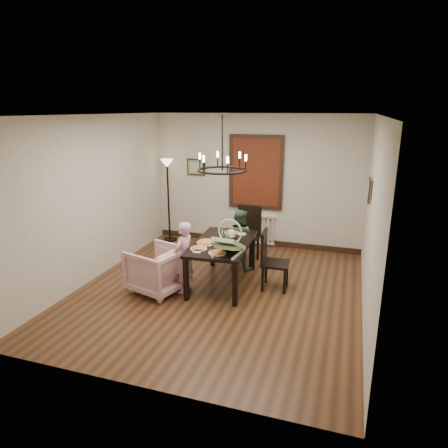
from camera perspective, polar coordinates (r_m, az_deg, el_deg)
The scene contains 17 objects.
room_shell at distance 6.53m, azimuth 0.20°, elevation 2.99°, with size 4.51×5.00×2.81m.
dining_table at distance 6.68m, azimuth -0.22°, elevation -3.27°, with size 1.00×1.65×0.75m.
chair_far at distance 7.69m, azimuth 3.03°, elevation -1.57°, with size 0.48×0.48×1.10m, color black, non-canonical shape.
chair_right at distance 6.62m, azimuth 7.38°, elevation -5.16°, with size 0.44×0.44×0.99m, color black, non-canonical shape.
armchair at distance 6.62m, azimuth -9.48°, elevation -6.42°, with size 0.80×0.82×0.75m, color #D9A6AB.
elderly_woman at distance 6.49m, azimuth -5.76°, elevation -5.60°, with size 0.36×0.24×0.98m, color #D495B8.
seated_man at distance 7.40m, azimuth 2.17°, elevation -2.91°, with size 0.46×0.36×0.94m, color #375D3B.
baby_bouncer at distance 6.06m, azimuth 0.71°, elevation -2.62°, with size 0.41×0.57×0.37m, color #A9D492, non-canonical shape.
salad_bowl at distance 6.55m, azimuth -0.82°, elevation -2.54°, with size 0.30×0.30×0.07m, color white.
pizza_platter at distance 6.59m, azimuth -2.52°, elevation -2.60°, with size 0.32×0.32×0.04m, color tan.
drinking_glass at distance 6.78m, azimuth 0.32°, elevation -1.57°, with size 0.07×0.07×0.15m, color silver.
window_blinds at distance 8.48m, azimuth 4.56°, elevation 7.38°, with size 1.00×0.03×1.40m, color maroon.
radiator at distance 8.77m, azimuth 4.41°, elevation -0.70°, with size 0.92×0.12×0.62m, color silver, non-canonical shape.
picture_back at distance 8.88m, azimuth -3.99°, elevation 8.12°, with size 0.42×0.03×0.36m, color black.
picture_right at distance 6.71m, azimuth 20.02°, elevation 4.55°, with size 0.42×0.03×0.36m, color black.
floor_lamp at distance 8.95m, azimuth -7.93°, elevation 3.18°, with size 0.30×0.30×1.80m, color black, non-canonical shape.
chandelier at distance 6.37m, azimuth -0.24°, elevation 7.69°, with size 0.80×0.80×0.04m, color black.
Camera 1 is at (1.94, -5.69, 2.89)m, focal length 32.00 mm.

